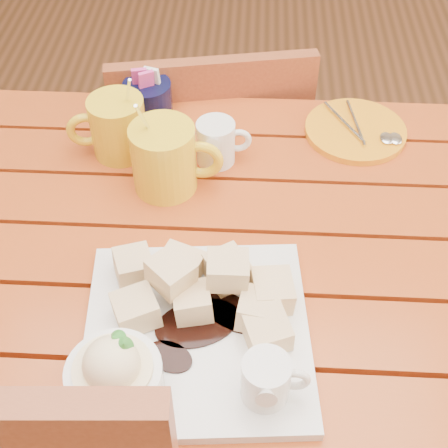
# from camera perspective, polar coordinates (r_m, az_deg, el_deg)

# --- Properties ---
(table) EXTENTS (1.20, 0.79, 0.75)m
(table) POSITION_cam_1_polar(r_m,az_deg,el_deg) (0.98, -2.69, -7.21)
(table) COLOR #9F3F14
(table) RESTS_ON ground
(dessert_plate) EXTENTS (0.31, 0.31, 0.11)m
(dessert_plate) POSITION_cam_1_polar(r_m,az_deg,el_deg) (0.78, -3.90, -10.04)
(dessert_plate) COLOR white
(dessert_plate) RESTS_ON table
(coffee_mug_left) EXTENTS (0.13, 0.09, 0.15)m
(coffee_mug_left) POSITION_cam_1_polar(r_m,az_deg,el_deg) (1.05, -9.82, 8.81)
(coffee_mug_left) COLOR yellow
(coffee_mug_left) RESTS_ON table
(coffee_mug_right) EXTENTS (0.14, 0.10, 0.17)m
(coffee_mug_right) POSITION_cam_1_polar(r_m,az_deg,el_deg) (0.97, -5.33, 6.08)
(coffee_mug_right) COLOR yellow
(coffee_mug_right) RESTS_ON table
(cream_pitcher) EXTENTS (0.09, 0.08, 0.08)m
(cream_pitcher) POSITION_cam_1_polar(r_m,az_deg,el_deg) (1.02, -0.65, 7.52)
(cream_pitcher) COLOR white
(cream_pitcher) RESTS_ON table
(sugar_caddy) EXTENTS (0.09, 0.09, 0.09)m
(sugar_caddy) POSITION_cam_1_polar(r_m,az_deg,el_deg) (1.14, -6.97, 11.39)
(sugar_caddy) COLOR black
(sugar_caddy) RESTS_ON table
(orange_saucer) EXTENTS (0.18, 0.18, 0.02)m
(orange_saucer) POSITION_cam_1_polar(r_m,az_deg,el_deg) (1.12, 12.01, 8.35)
(orange_saucer) COLOR orange
(orange_saucer) RESTS_ON table
(chair_far) EXTENTS (0.46, 0.46, 0.83)m
(chair_far) POSITION_cam_1_polar(r_m,az_deg,el_deg) (1.45, -1.35, 4.61)
(chair_far) COLOR brown
(chair_far) RESTS_ON ground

